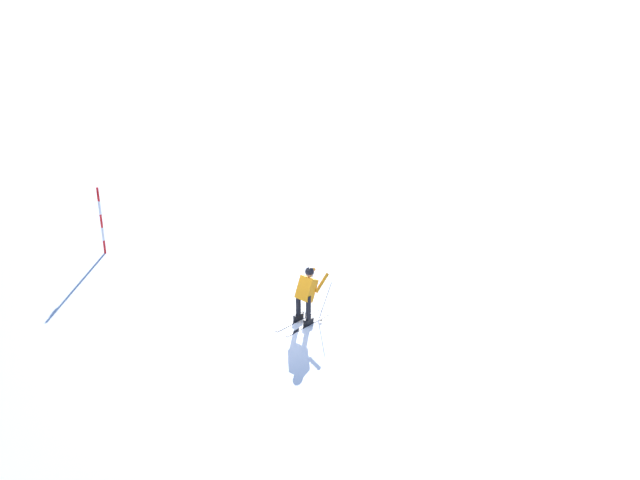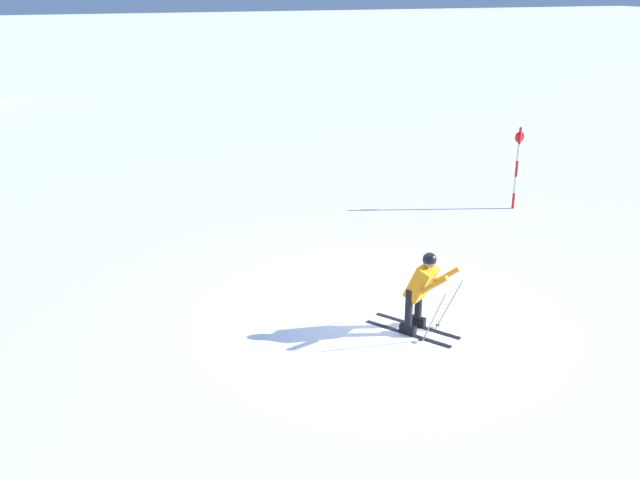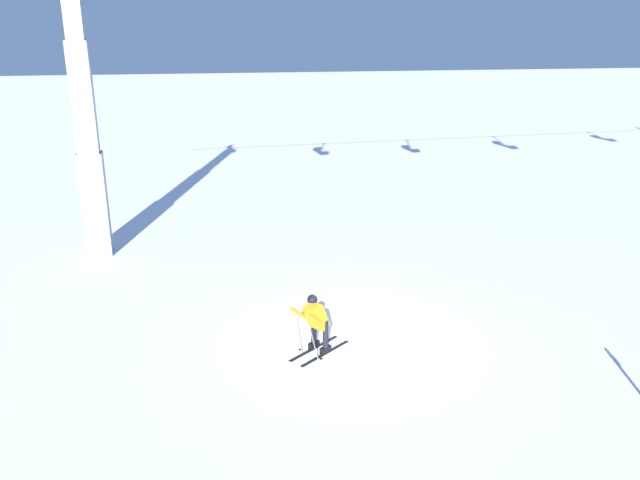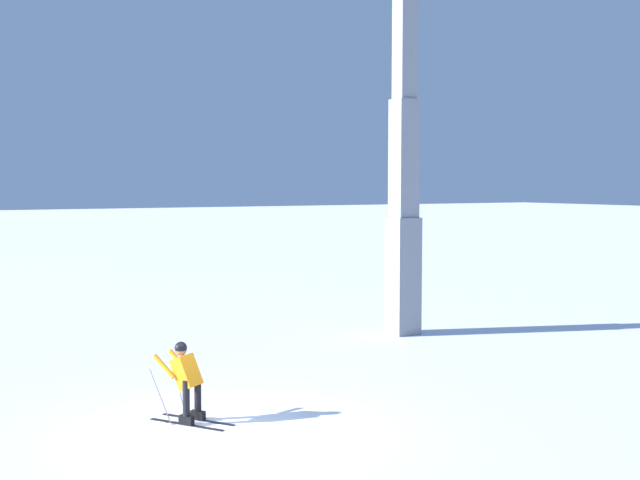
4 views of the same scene
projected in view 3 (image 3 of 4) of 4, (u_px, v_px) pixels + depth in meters
The scene contains 3 objects.
ground_plane at pixel (354, 339), 14.58m from camera, with size 260.00×260.00×0.00m, color white.
skier_carving_main at pixel (316, 320), 13.65m from camera, with size 1.59×1.31×1.59m.
lift_tower_near at pixel (85, 119), 19.06m from camera, with size 0.78×2.36×10.76m.
Camera 3 is at (-4.21, -12.47, 6.77)m, focal length 34.25 mm.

